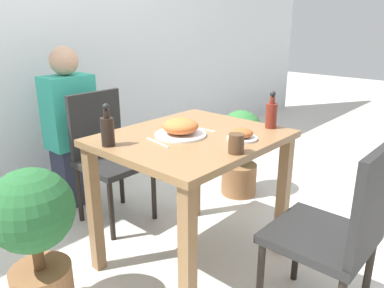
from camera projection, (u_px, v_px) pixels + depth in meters
name	position (u px, v px, depth m)	size (l,w,h in m)	color
ground_plane	(192.00, 259.00, 2.21)	(16.00, 16.00, 0.00)	beige
wall_back	(34.00, 25.00, 2.80)	(8.00, 0.05, 2.60)	silver
dining_table	(192.00, 158.00, 2.01)	(0.92, 0.78, 0.76)	olive
chair_near	(339.00, 229.00, 1.59)	(0.42, 0.42, 0.88)	black
chair_far	(107.00, 151.00, 2.54)	(0.42, 0.42, 0.88)	black
food_plate	(180.00, 128.00, 1.94)	(0.27, 0.27, 0.09)	white
side_plate	(242.00, 135.00, 1.88)	(0.15, 0.15, 0.06)	white
drink_cup	(236.00, 144.00, 1.69)	(0.07, 0.07, 0.09)	#4C331E
sauce_bottle	(271.00, 114.00, 2.07)	(0.06, 0.06, 0.21)	maroon
condiment_bottle	(107.00, 130.00, 1.78)	(0.06, 0.06, 0.21)	black
fork_utensil	(158.00, 143.00, 1.84)	(0.04, 0.19, 0.00)	silver
spoon_utensil	(201.00, 129.00, 2.07)	(0.02, 0.20, 0.00)	silver
potted_plant_left	(35.00, 233.00, 1.66)	(0.37, 0.37, 0.74)	brown
potted_plant_right	(240.00, 148.00, 2.93)	(0.34, 0.34, 0.69)	brown
person_figure	(71.00, 129.00, 2.74)	(0.34, 0.22, 1.17)	#2D3347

